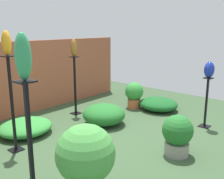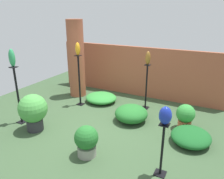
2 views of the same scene
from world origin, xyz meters
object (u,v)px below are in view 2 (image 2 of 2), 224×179
object	(u,v)px
potted_plant_walkway_edge	(185,116)
art_vase_bronze	(148,58)
pedestal_cobalt	(162,152)
brick_pillar	(76,59)
art_vase_cobalt	(165,116)
potted_plant_front_right	(33,110)
pedestal_jade	(18,98)
pedestal_bronze	(146,89)
art_vase_jade	(12,58)
pedestal_amber	(79,83)
art_vase_amber	(78,49)
potted_plant_mid_right	(86,140)

from	to	relation	value
potted_plant_walkway_edge	art_vase_bronze	bearing A→B (deg)	149.48
pedestal_cobalt	brick_pillar	bearing A→B (deg)	144.57
art_vase_cobalt	potted_plant_front_right	size ratio (longest dim) A/B	0.34
pedestal_jade	pedestal_bronze	bearing A→B (deg)	42.03
potted_plant_walkway_edge	art_vase_cobalt	bearing A→B (deg)	-92.89
potted_plant_walkway_edge	pedestal_cobalt	bearing A→B (deg)	-92.89
brick_pillar	art_vase_jade	distance (m)	2.33
pedestal_amber	pedestal_cobalt	size ratio (longest dim) A/B	1.53
art_vase_bronze	art_vase_jade	xyz separation A→B (m)	(-2.55, -2.30, 0.19)
potted_plant_front_right	pedestal_cobalt	bearing A→B (deg)	-2.35
potted_plant_front_right	brick_pillar	bearing A→B (deg)	100.63
art_vase_bronze	art_vase_cobalt	distance (m)	2.81
pedestal_amber	art_vase_amber	world-z (taller)	art_vase_amber
pedestal_jade	potted_plant_mid_right	bearing A→B (deg)	-9.65
pedestal_amber	pedestal_cobalt	xyz separation A→B (m)	(3.00, -1.87, -0.26)
art_vase_jade	art_vase_amber	world-z (taller)	art_vase_jade
pedestal_bronze	pedestal_cobalt	size ratio (longest dim) A/B	1.32
potted_plant_front_right	potted_plant_walkway_edge	bearing A→B (deg)	27.78
pedestal_cobalt	potted_plant_front_right	xyz separation A→B (m)	(-3.10, 0.13, 0.06)
art_vase_jade	potted_plant_walkway_edge	xyz separation A→B (m)	(3.79, 1.56, -1.33)
pedestal_amber	potted_plant_walkway_edge	world-z (taller)	pedestal_amber
pedestal_amber	art_vase_cobalt	xyz separation A→B (m)	(3.00, -1.87, 0.44)
pedestal_jade	potted_plant_walkway_edge	distance (m)	4.11
pedestal_amber	art_vase_bronze	bearing A→B (deg)	19.76
pedestal_jade	art_vase_cobalt	size ratio (longest dim) A/B	4.79
potted_plant_walkway_edge	potted_plant_front_right	size ratio (longest dim) A/B	0.70
potted_plant_mid_right	brick_pillar	bearing A→B (deg)	128.34
potted_plant_walkway_edge	potted_plant_front_right	xyz separation A→B (m)	(-3.19, -1.68, 0.16)
art_vase_bronze	potted_plant_mid_right	size ratio (longest dim) A/B	0.58
pedestal_jade	pedestal_cobalt	world-z (taller)	pedestal_jade
pedestal_amber	art_vase_cobalt	distance (m)	3.56
art_vase_cobalt	potted_plant_mid_right	distance (m)	1.66
pedestal_bronze	art_vase_bronze	distance (m)	0.89
potted_plant_mid_right	potted_plant_front_right	size ratio (longest dim) A/B	0.71
pedestal_cobalt	art_vase_amber	xyz separation A→B (m)	(-3.00, 1.87, 1.25)
art_vase_amber	pedestal_jade	bearing A→B (deg)	-113.11
art_vase_cobalt	potted_plant_walkway_edge	world-z (taller)	art_vase_cobalt
pedestal_jade	art_vase_cobalt	xyz separation A→B (m)	(3.69, -0.24, 0.47)
brick_pillar	pedestal_bronze	xyz separation A→B (m)	(2.40, 0.01, -0.64)
art_vase_bronze	potted_plant_front_right	size ratio (longest dim) A/B	0.41
art_vase_jade	art_vase_cobalt	distance (m)	3.74
brick_pillar	pedestal_amber	xyz separation A→B (m)	(0.55, -0.65, -0.53)
art_vase_jade	potted_plant_mid_right	size ratio (longest dim) A/B	0.67
pedestal_cobalt	art_vase_bronze	bearing A→B (deg)	114.33
art_vase_bronze	potted_plant_mid_right	xyz separation A→B (m)	(-0.29, -2.68, -1.15)
art_vase_cobalt	pedestal_amber	bearing A→B (deg)	148.01
brick_pillar	potted_plant_front_right	world-z (taller)	brick_pillar
art_vase_cobalt	potted_plant_walkway_edge	xyz separation A→B (m)	(0.09, 1.81, -0.79)
art_vase_bronze	art_vase_amber	distance (m)	1.98
art_vase_bronze	pedestal_amber	bearing A→B (deg)	-160.24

